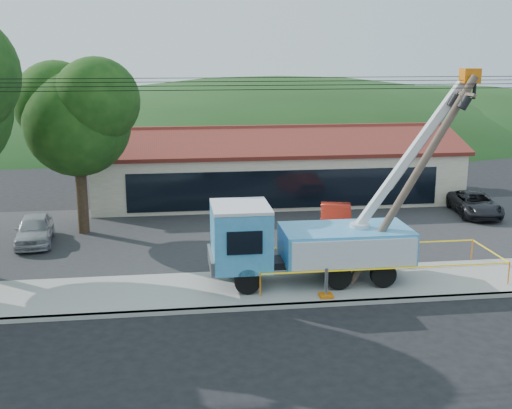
{
  "coord_description": "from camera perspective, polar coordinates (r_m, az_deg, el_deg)",
  "views": [
    {
      "loc": [
        -2.46,
        -19.5,
        9.15
      ],
      "look_at": [
        0.82,
        5.0,
        3.23
      ],
      "focal_mm": 45.0,
      "sensor_mm": 36.0,
      "label": 1
    }
  ],
  "objects": [
    {
      "name": "curb",
      "position": [
        23.56,
        -1.05,
        -9.19
      ],
      "size": [
        60.0,
        0.25,
        0.15
      ],
      "primitive_type": "cube",
      "color": "#A19D97",
      "rests_on": "ground"
    },
    {
      "name": "tree_lot",
      "position": [
        32.95,
        -15.65,
        7.86
      ],
      "size": [
        6.3,
        5.6,
        8.94
      ],
      "color": "#332316",
      "rests_on": "ground"
    },
    {
      "name": "caution_tape",
      "position": [
        26.73,
        10.55,
        -4.87
      ],
      "size": [
        9.99,
        3.23,
        0.93
      ],
      "color": "orange",
      "rests_on": "ground"
    },
    {
      "name": "car_silver",
      "position": [
        32.88,
        -18.99,
        -3.45
      ],
      "size": [
        2.08,
        4.27,
        1.4
      ],
      "primitive_type": "imported",
      "rotation": [
        0.0,
        0.0,
        0.1
      ],
      "color": "#A4A5AB",
      "rests_on": "ground"
    },
    {
      "name": "strip_mall",
      "position": [
        40.66,
        1.65,
        3.16
      ],
      "size": [
        22.5,
        8.53,
        4.67
      ],
      "color": "#C0B098",
      "rests_on": "ground"
    },
    {
      "name": "hill_east",
      "position": [
        81.78,
        15.93,
        6.53
      ],
      "size": [
        72.8,
        52.0,
        26.0
      ],
      "primitive_type": "ellipsoid",
      "color": "#1C3A15",
      "rests_on": "ground"
    },
    {
      "name": "parking_lot",
      "position": [
        32.88,
        -3.03,
        -2.62
      ],
      "size": [
        60.0,
        12.0,
        0.1
      ],
      "primitive_type": "cube",
      "color": "#28282B",
      "rests_on": "ground"
    },
    {
      "name": "hill_center",
      "position": [
        76.09,
        1.88,
        6.55
      ],
      "size": [
        89.6,
        64.0,
        32.0
      ],
      "primitive_type": "ellipsoid",
      "color": "#1C3A15",
      "rests_on": "ground"
    },
    {
      "name": "hill_west",
      "position": [
        76.1,
        -17.13,
        5.96
      ],
      "size": [
        78.4,
        56.0,
        28.0
      ],
      "primitive_type": "ellipsoid",
      "color": "#1C3A15",
      "rests_on": "ground"
    },
    {
      "name": "utility_truck",
      "position": [
        25.6,
        4.32,
        -3.16
      ],
      "size": [
        10.46,
        4.29,
        8.35
      ],
      "color": "black",
      "rests_on": "ground"
    },
    {
      "name": "car_dark",
      "position": [
        38.52,
        18.8,
        -1.01
      ],
      "size": [
        2.75,
        4.88,
        1.29
      ],
      "primitive_type": "imported",
      "rotation": [
        0.0,
        0.0,
        -0.14
      ],
      "color": "black",
      "rests_on": "ground"
    },
    {
      "name": "car_red",
      "position": [
        33.13,
        7.04,
        -2.67
      ],
      "size": [
        2.48,
        4.59,
        1.44
      ],
      "primitive_type": "imported",
      "rotation": [
        0.0,
        0.0,
        -0.23
      ],
      "color": "#A91E10",
      "rests_on": "ground"
    },
    {
      "name": "ground",
      "position": [
        21.68,
        -0.4,
        -11.49
      ],
      "size": [
        120.0,
        120.0,
        0.0
      ],
      "primitive_type": "plane",
      "color": "black",
      "rests_on": "ground"
    },
    {
      "name": "leaning_pole",
      "position": [
        25.57,
        14.15,
        2.84
      ],
      "size": [
        4.86,
        1.72,
        8.24
      ],
      "color": "brown",
      "rests_on": "ground"
    },
    {
      "name": "sidewalk",
      "position": [
        25.31,
        -1.55,
        -7.55
      ],
      "size": [
        60.0,
        4.0,
        0.15
      ],
      "primitive_type": "cube",
      "color": "#A19D97",
      "rests_on": "ground"
    }
  ]
}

